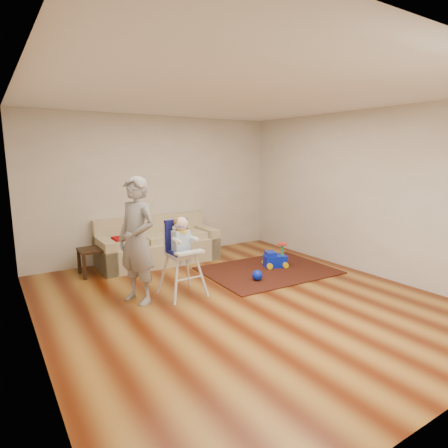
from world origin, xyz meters
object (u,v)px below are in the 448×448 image
sofa (158,240)px  ride_on_toy (275,255)px  toy_ball (257,275)px  side_table (94,262)px  high_chair (182,258)px  adult (137,241)px

sofa → ride_on_toy: (1.61, -1.41, -0.19)m
ride_on_toy → toy_ball: ride_on_toy is taller
side_table → high_chair: high_chair is taller
sofa → side_table: (-1.19, -0.08, -0.20)m
adult → ride_on_toy: bearing=71.9°
high_chair → toy_ball: bearing=-7.0°
side_table → toy_ball: (2.08, -1.75, -0.12)m
toy_ball → high_chair: bearing=175.0°
toy_ball → ride_on_toy: bearing=30.1°
sofa → high_chair: 1.77m
sofa → ride_on_toy: sofa is taller
ride_on_toy → adult: adult is taller
side_table → adult: adult is taller
adult → high_chair: bearing=57.1°
high_chair → adult: size_ratio=0.67×
sofa → adult: 1.93m
sofa → high_chair: high_chair is taller
sofa → side_table: sofa is taller
side_table → high_chair: (0.82, -1.64, 0.33)m
sofa → toy_ball: bearing=-64.0°
side_table → toy_ball: bearing=-40.1°
toy_ball → high_chair: 1.34m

